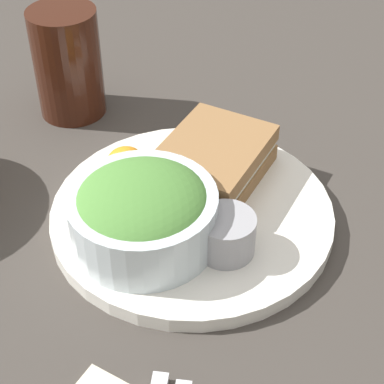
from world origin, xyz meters
name	(u,v)px	position (x,y,z in m)	size (l,w,h in m)	color
ground_plane	(192,220)	(0.00, 0.00, 0.00)	(4.00, 4.00, 0.00)	#3D3833
plate	(192,214)	(0.00, 0.00, 0.01)	(0.27, 0.27, 0.02)	white
sandwich	(213,161)	(0.05, 0.01, 0.04)	(0.12, 0.09, 0.04)	olive
salad_bowl	(143,212)	(-0.06, 0.02, 0.05)	(0.13, 0.13, 0.06)	silver
dressing_cup	(226,234)	(-0.03, -0.05, 0.03)	(0.05, 0.05, 0.04)	#99999E
orange_wedge	(128,165)	(0.00, 0.07, 0.04)	(0.04, 0.04, 0.04)	orange
drink_glass	(68,63)	(0.09, 0.22, 0.06)	(0.08, 0.08, 0.12)	#38190F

